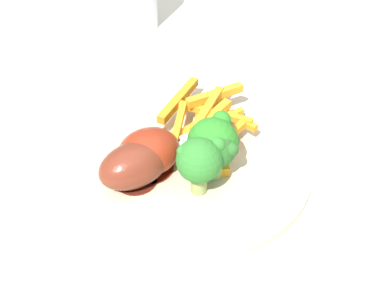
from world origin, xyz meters
name	(u,v)px	position (x,y,z in m)	size (l,w,h in m)	color
dining_table	(199,185)	(0.00, 0.00, 0.63)	(1.26, 0.87, 0.72)	silver
dinner_plate	(192,161)	(-0.01, -0.06, 0.73)	(0.28, 0.28, 0.01)	beige
broccoli_floret_front	(217,146)	(0.02, -0.08, 0.78)	(0.05, 0.05, 0.07)	#8DB35C
broccoli_floret_middle	(215,142)	(0.02, -0.08, 0.78)	(0.06, 0.06, 0.07)	#90AA4C
broccoli_floret_back	(206,160)	(0.01, -0.11, 0.78)	(0.05, 0.05, 0.07)	#92A158
carrot_fries_pile	(208,120)	(0.01, -0.01, 0.75)	(0.12, 0.16, 0.04)	orange
chicken_drumstick_near	(140,163)	(-0.07, -0.09, 0.76)	(0.13, 0.10, 0.05)	#4C1A10
chicken_drumstick_far	(153,151)	(-0.05, -0.07, 0.76)	(0.12, 0.09, 0.05)	#63190C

